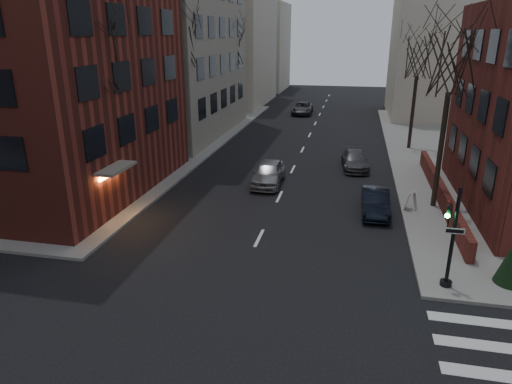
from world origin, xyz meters
TOP-DOWN VIEW (x-y plane):
  - sidewalk_far_left at (-29.00, 30.00)m, footprint 44.00×44.00m
  - building_left_brick at (-15.50, 16.50)m, footprint 15.00×15.00m
  - low_wall_right at (9.30, 19.00)m, footprint 0.35×16.00m
  - building_distant_la at (-15.00, 55.00)m, footprint 14.00×16.00m
  - building_distant_ra at (15.00, 50.00)m, footprint 14.00×14.00m
  - building_distant_lb at (-13.00, 72.00)m, footprint 10.00×12.00m
  - traffic_signal at (7.94, 8.99)m, footprint 0.76×0.44m
  - tree_left_a at (-8.80, 14.00)m, footprint 4.18×4.18m
  - tree_left_b at (-8.80, 26.00)m, footprint 4.40×4.40m
  - tree_left_c at (-8.80, 40.00)m, footprint 3.96×3.96m
  - tree_right_a at (8.80, 18.00)m, footprint 3.96×3.96m
  - tree_right_b at (8.80, 32.00)m, footprint 3.74×3.74m
  - streetlamp_near at (-8.20, 22.00)m, footprint 0.36×0.36m
  - streetlamp_far at (-8.20, 42.00)m, footprint 0.36×0.36m
  - parked_sedan at (5.54, 16.45)m, footprint 1.47×4.07m
  - car_lane_silver at (-1.11, 20.22)m, footprint 1.92×4.56m
  - car_lane_gray at (4.37, 25.12)m, footprint 2.21×4.51m
  - car_lane_far at (-2.12, 47.80)m, footprint 2.47×5.13m
  - sandwich_board at (7.48, 17.10)m, footprint 0.60×0.71m

SIDE VIEW (x-z plane):
  - sidewalk_far_left at x=-29.00m, z-range 0.00..0.15m
  - car_lane_gray at x=4.37m, z-range 0.00..1.26m
  - sandwich_board at x=7.48m, z-range 0.15..1.13m
  - low_wall_right at x=9.30m, z-range 0.15..1.15m
  - parked_sedan at x=5.54m, z-range 0.00..1.33m
  - car_lane_far at x=-2.12m, z-range 0.00..1.41m
  - car_lane_silver at x=-1.11m, z-range 0.00..1.54m
  - traffic_signal at x=7.94m, z-range -0.09..3.91m
  - streetlamp_near at x=-8.20m, z-range 1.10..7.38m
  - streetlamp_far at x=-8.20m, z-range 1.10..7.38m
  - building_distant_lb at x=-13.00m, z-range 0.00..14.00m
  - tree_right_b at x=8.80m, z-range 3.00..12.18m
  - building_distant_ra at x=15.00m, z-range 0.00..16.00m
  - tree_left_c at x=-8.80m, z-range 3.17..12.89m
  - tree_right_a at x=8.80m, z-range 3.17..12.89m
  - tree_left_a at x=-8.80m, z-range 3.34..13.60m
  - tree_left_b at x=-8.80m, z-range 3.51..14.31m
  - building_left_brick at x=-15.50m, z-range 0.00..18.00m
  - building_distant_la at x=-15.00m, z-range 0.00..18.00m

